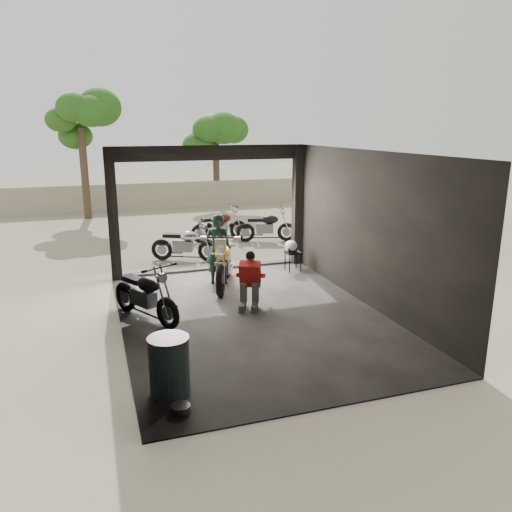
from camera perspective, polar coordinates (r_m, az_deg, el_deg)
ground at (r=9.94m, az=-0.47°, el=-6.94°), size 80.00×80.00×0.00m
garage at (r=10.06m, az=-1.45°, el=0.95°), size 7.00×7.13×3.20m
boundary_wall at (r=23.18m, az=-11.28°, el=6.76°), size 18.00×0.30×1.20m
tree_left at (r=21.30m, az=-19.49°, el=14.70°), size 2.20×2.20×5.60m
tree_right at (r=23.49m, az=-4.66°, el=14.34°), size 2.20×2.20×5.00m
main_bike at (r=11.62m, az=-3.72°, el=-0.29°), size 1.48×2.18×1.34m
left_bike at (r=9.83m, az=-12.59°, el=-3.93°), size 1.47×1.86×1.17m
outside_bike_a at (r=13.95m, az=-8.16°, el=1.69°), size 1.82×1.37×1.14m
outside_bike_b at (r=16.37m, az=-4.21°, el=3.75°), size 1.79×0.92×1.16m
outside_bike_c at (r=16.21m, az=1.17°, el=3.66°), size 1.81×1.08×1.15m
rider at (r=11.75m, az=-4.37°, el=0.77°), size 0.71×0.57×1.70m
mechanic at (r=10.23m, az=-0.75°, el=-2.96°), size 0.84×0.95×1.13m
stool at (r=12.90m, az=4.26°, el=0.19°), size 0.38×0.38×0.52m
helmet at (r=12.83m, az=4.04°, el=1.14°), size 0.41×0.42×0.30m
oil_drum at (r=7.15m, az=-9.87°, el=-12.40°), size 0.69×0.69×0.86m
sign_post at (r=12.91m, az=9.66°, el=4.51°), size 0.72×0.08×2.16m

